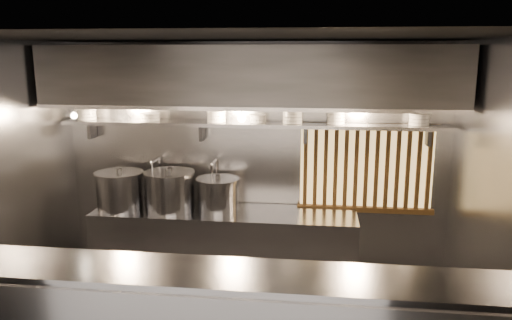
% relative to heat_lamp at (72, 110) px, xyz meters
% --- Properties ---
extents(ceiling, '(4.50, 4.50, 0.00)m').
position_rel_heat_lamp_xyz_m(ceiling, '(1.90, -0.85, 0.73)').
color(ceiling, black).
rests_on(ceiling, wall_back).
extents(wall_back, '(4.50, 0.00, 4.50)m').
position_rel_heat_lamp_xyz_m(wall_back, '(1.90, 0.65, -0.67)').
color(wall_back, gray).
rests_on(wall_back, floor).
extents(wall_right, '(0.00, 3.00, 3.00)m').
position_rel_heat_lamp_xyz_m(wall_right, '(4.15, -0.85, -0.67)').
color(wall_right, gray).
rests_on(wall_right, floor).
extents(cooking_bench, '(3.00, 0.70, 0.90)m').
position_rel_heat_lamp_xyz_m(cooking_bench, '(1.60, 0.28, -1.62)').
color(cooking_bench, '#9F9FA5').
rests_on(cooking_bench, floor).
extents(bowl_shelf, '(4.40, 0.34, 0.04)m').
position_rel_heat_lamp_xyz_m(bowl_shelf, '(1.90, 0.47, -0.19)').
color(bowl_shelf, '#9F9FA5').
rests_on(bowl_shelf, wall_back).
extents(exhaust_hood, '(4.40, 0.81, 0.65)m').
position_rel_heat_lamp_xyz_m(exhaust_hood, '(1.90, 0.25, 0.36)').
color(exhaust_hood, '#2D2D30').
rests_on(exhaust_hood, ceiling).
extents(wood_screen, '(1.56, 0.09, 1.04)m').
position_rel_heat_lamp_xyz_m(wood_screen, '(3.20, 0.60, -0.69)').
color(wood_screen, '#FFCB72').
rests_on(wood_screen, wall_back).
extents(faucet_left, '(0.04, 0.30, 0.50)m').
position_rel_heat_lamp_xyz_m(faucet_left, '(0.75, 0.52, -0.76)').
color(faucet_left, silver).
rests_on(faucet_left, wall_back).
extents(faucet_right, '(0.04, 0.30, 0.50)m').
position_rel_heat_lamp_xyz_m(faucet_right, '(1.45, 0.52, -0.76)').
color(faucet_right, silver).
rests_on(faucet_right, wall_back).
extents(heat_lamp, '(0.25, 0.35, 0.20)m').
position_rel_heat_lamp_xyz_m(heat_lamp, '(0.00, 0.00, 0.00)').
color(heat_lamp, '#9F9FA5').
rests_on(heat_lamp, exhaust_hood).
extents(pendant_bulb, '(0.09, 0.09, 0.19)m').
position_rel_heat_lamp_xyz_m(pendant_bulb, '(1.80, 0.35, -0.11)').
color(pendant_bulb, '#2D2D30').
rests_on(pendant_bulb, exhaust_hood).
extents(stock_pot_left, '(0.64, 0.64, 0.49)m').
position_rel_heat_lamp_xyz_m(stock_pot_left, '(0.97, 0.28, -0.94)').
color(stock_pot_left, '#9F9FA5').
rests_on(stock_pot_left, cooking_bench).
extents(stock_pot_mid, '(0.69, 0.69, 0.48)m').
position_rel_heat_lamp_xyz_m(stock_pot_mid, '(0.39, 0.23, -0.95)').
color(stock_pot_mid, '#9F9FA5').
rests_on(stock_pot_mid, cooking_bench).
extents(stock_pot_right, '(0.65, 0.65, 0.42)m').
position_rel_heat_lamp_xyz_m(stock_pot_right, '(1.52, 0.32, -0.98)').
color(stock_pot_right, '#9F9FA5').
rests_on(stock_pot_right, cooking_bench).
extents(bowl_stack_0, '(0.23, 0.23, 0.13)m').
position_rel_heat_lamp_xyz_m(bowl_stack_0, '(-0.07, 0.47, -0.10)').
color(bowl_stack_0, silver).
rests_on(bowl_stack_0, bowl_shelf).
extents(bowl_stack_1, '(0.24, 0.24, 0.09)m').
position_rel_heat_lamp_xyz_m(bowl_stack_1, '(0.70, 0.47, -0.12)').
color(bowl_stack_1, silver).
rests_on(bowl_stack_1, bowl_shelf).
extents(bowl_stack_2, '(0.23, 0.23, 0.13)m').
position_rel_heat_lamp_xyz_m(bowl_stack_2, '(1.49, 0.47, -0.10)').
color(bowl_stack_2, silver).
rests_on(bowl_stack_2, bowl_shelf).
extents(bowl_stack_3, '(0.20, 0.20, 0.09)m').
position_rel_heat_lamp_xyz_m(bowl_stack_3, '(1.96, 0.47, -0.12)').
color(bowl_stack_3, silver).
rests_on(bowl_stack_3, bowl_shelf).
extents(bowl_stack_4, '(0.23, 0.23, 0.17)m').
position_rel_heat_lamp_xyz_m(bowl_stack_4, '(2.35, 0.47, -0.08)').
color(bowl_stack_4, silver).
rests_on(bowl_stack_4, bowl_shelf).
extents(bowl_stack_5, '(0.21, 0.21, 0.17)m').
position_rel_heat_lamp_xyz_m(bowl_stack_5, '(2.83, 0.47, -0.08)').
color(bowl_stack_5, silver).
rests_on(bowl_stack_5, bowl_shelf).
extents(bowl_stack_6, '(0.23, 0.23, 0.13)m').
position_rel_heat_lamp_xyz_m(bowl_stack_6, '(3.73, 0.47, -0.10)').
color(bowl_stack_6, silver).
rests_on(bowl_stack_6, bowl_shelf).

